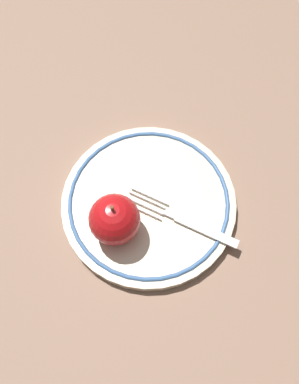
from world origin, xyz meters
The scene contains 4 objects.
ground_plane centered at (0.00, 0.00, 0.00)m, with size 2.00×2.00×0.00m, color #836351.
plate centered at (-0.01, 0.00, 0.01)m, with size 0.24×0.24×0.02m.
apple_red_whole centered at (-0.04, -0.05, 0.05)m, with size 0.07×0.07×0.08m.
fork centered at (0.05, -0.02, 0.02)m, with size 0.17×0.05×0.00m.
Camera 1 is at (0.05, -0.23, 0.56)m, focal length 40.00 mm.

